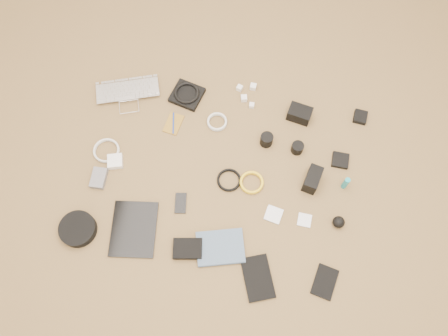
% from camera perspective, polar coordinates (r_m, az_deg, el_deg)
% --- Properties ---
extents(laptop, '(0.39, 0.33, 0.03)m').
position_cam_1_polar(laptop, '(2.41, -12.36, 8.94)').
color(laptop, silver).
rests_on(laptop, ground).
extents(headphone_pouch, '(0.19, 0.18, 0.03)m').
position_cam_1_polar(headphone_pouch, '(2.38, -4.86, 9.48)').
color(headphone_pouch, black).
rests_on(headphone_pouch, ground).
extents(headphones, '(0.15, 0.15, 0.02)m').
position_cam_1_polar(headphones, '(2.36, -4.90, 9.76)').
color(headphones, black).
rests_on(headphones, headphone_pouch).
extents(charger_a, '(0.04, 0.04, 0.03)m').
position_cam_1_polar(charger_a, '(2.39, 2.04, 10.40)').
color(charger_a, white).
rests_on(charger_a, ground).
extents(charger_b, '(0.04, 0.04, 0.03)m').
position_cam_1_polar(charger_b, '(2.36, 2.62, 9.08)').
color(charger_b, white).
rests_on(charger_b, ground).
extents(charger_c, '(0.03, 0.03, 0.03)m').
position_cam_1_polar(charger_c, '(2.40, 3.83, 10.55)').
color(charger_c, white).
rests_on(charger_c, ground).
extents(charger_d, '(0.03, 0.03, 0.02)m').
position_cam_1_polar(charger_d, '(2.34, 3.63, 8.17)').
color(charger_d, white).
rests_on(charger_d, ground).
extents(dslr_camera, '(0.13, 0.10, 0.07)m').
position_cam_1_polar(dslr_camera, '(2.32, 9.84, 7.00)').
color(dslr_camera, black).
rests_on(dslr_camera, ground).
extents(lens_pouch, '(0.07, 0.08, 0.03)m').
position_cam_1_polar(lens_pouch, '(2.41, 17.37, 6.38)').
color(lens_pouch, black).
rests_on(lens_pouch, ground).
extents(notebook_olive, '(0.10, 0.13, 0.01)m').
position_cam_1_polar(notebook_olive, '(2.31, -6.61, 5.78)').
color(notebook_olive, olive).
rests_on(notebook_olive, ground).
extents(pen_blue, '(0.03, 0.12, 0.01)m').
position_cam_1_polar(pen_blue, '(2.30, -6.63, 5.86)').
color(pen_blue, '#1432A7').
rests_on(pen_blue, notebook_olive).
extents(cable_white_a, '(0.11, 0.11, 0.01)m').
position_cam_1_polar(cable_white_a, '(2.29, -0.91, 5.98)').
color(cable_white_a, silver).
rests_on(cable_white_a, ground).
extents(lens_a, '(0.07, 0.07, 0.07)m').
position_cam_1_polar(lens_a, '(2.23, 5.58, 3.69)').
color(lens_a, black).
rests_on(lens_a, ground).
extents(lens_b, '(0.07, 0.07, 0.06)m').
position_cam_1_polar(lens_b, '(2.23, 9.56, 2.60)').
color(lens_b, black).
rests_on(lens_b, ground).
extents(card_reader, '(0.08, 0.08, 0.02)m').
position_cam_1_polar(card_reader, '(2.27, 14.95, 0.98)').
color(card_reader, black).
rests_on(card_reader, ground).
extents(power_brick, '(0.09, 0.09, 0.03)m').
position_cam_1_polar(power_brick, '(2.25, -14.02, 0.84)').
color(power_brick, white).
rests_on(power_brick, ground).
extents(cable_white_b, '(0.14, 0.14, 0.01)m').
position_cam_1_polar(cable_white_b, '(2.30, -15.07, 2.15)').
color(cable_white_b, silver).
rests_on(cable_white_b, ground).
extents(cable_black, '(0.13, 0.13, 0.01)m').
position_cam_1_polar(cable_black, '(2.16, 0.65, -1.64)').
color(cable_black, black).
rests_on(cable_black, ground).
extents(cable_yellow, '(0.12, 0.12, 0.01)m').
position_cam_1_polar(cable_yellow, '(2.16, 3.61, -1.96)').
color(cable_yellow, yellow).
rests_on(cable_yellow, ground).
extents(flash, '(0.09, 0.13, 0.09)m').
position_cam_1_polar(flash, '(2.16, 11.47, -1.46)').
color(flash, black).
rests_on(flash, ground).
extents(lens_cleaner, '(0.03, 0.03, 0.09)m').
position_cam_1_polar(lens_cleaner, '(2.19, 15.59, -1.92)').
color(lens_cleaner, teal).
rests_on(lens_cleaner, ground).
extents(battery_charger, '(0.07, 0.11, 0.03)m').
position_cam_1_polar(battery_charger, '(2.24, -16.04, -1.28)').
color(battery_charger, slate).
rests_on(battery_charger, ground).
extents(tablet, '(0.24, 0.30, 0.01)m').
position_cam_1_polar(tablet, '(2.13, -11.69, -7.81)').
color(tablet, black).
rests_on(tablet, ground).
extents(phone, '(0.07, 0.11, 0.01)m').
position_cam_1_polar(phone, '(2.13, -5.68, -4.59)').
color(phone, black).
rests_on(phone, ground).
extents(filter_case_left, '(0.07, 0.07, 0.01)m').
position_cam_1_polar(filter_case_left, '(2.12, 6.26, -6.07)').
color(filter_case_left, silver).
rests_on(filter_case_left, ground).
extents(filter_case_mid, '(0.09, 0.09, 0.01)m').
position_cam_1_polar(filter_case_mid, '(2.12, 6.50, -6.07)').
color(filter_case_mid, silver).
rests_on(filter_case_mid, ground).
extents(filter_case_right, '(0.07, 0.07, 0.01)m').
position_cam_1_polar(filter_case_right, '(2.13, 10.46, -6.72)').
color(filter_case_right, silver).
rests_on(filter_case_right, ground).
extents(air_blower, '(0.08, 0.08, 0.06)m').
position_cam_1_polar(air_blower, '(2.14, 14.74, -6.85)').
color(air_blower, black).
rests_on(air_blower, ground).
extents(headphone_case, '(0.22, 0.22, 0.05)m').
position_cam_1_polar(headphone_case, '(2.18, -18.54, -7.56)').
color(headphone_case, black).
rests_on(headphone_case, ground).
extents(drive_case, '(0.15, 0.12, 0.03)m').
position_cam_1_polar(drive_case, '(2.06, -4.77, -10.46)').
color(drive_case, black).
rests_on(drive_case, ground).
extents(paperback, '(0.25, 0.22, 0.02)m').
position_cam_1_polar(paperback, '(2.05, -0.26, -12.58)').
color(paperback, '#435972').
rests_on(paperback, ground).
extents(notebook_black_a, '(0.19, 0.23, 0.01)m').
position_cam_1_polar(notebook_black_a, '(2.05, 4.44, -14.11)').
color(notebook_black_a, black).
rests_on(notebook_black_a, ground).
extents(notebook_black_b, '(0.12, 0.16, 0.01)m').
position_cam_1_polar(notebook_black_b, '(2.09, 13.02, -14.29)').
color(notebook_black_b, black).
rests_on(notebook_black_b, ground).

